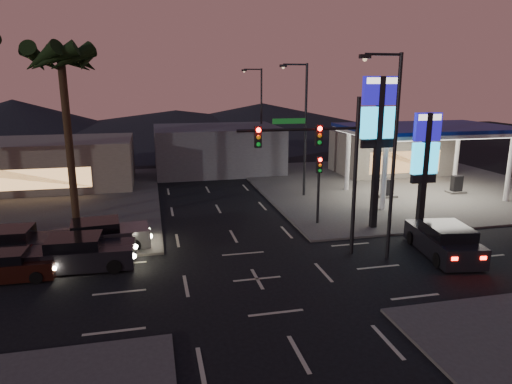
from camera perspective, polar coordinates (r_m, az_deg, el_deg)
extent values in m
plane|color=black|center=(21.02, 0.14, -10.82)|extent=(140.00, 140.00, 0.00)
cube|color=#47443F|center=(41.09, 17.03, 0.90)|extent=(24.00, 24.00, 0.12)
cylinder|color=silver|center=(32.21, 15.75, 2.03)|extent=(0.36, 0.36, 5.00)
cylinder|color=silver|center=(38.01, 29.12, 2.52)|extent=(0.36, 0.36, 5.00)
cylinder|color=silver|center=(37.48, 11.39, 3.86)|extent=(0.36, 0.36, 5.00)
cylinder|color=silver|center=(42.57, 23.79, 4.11)|extent=(0.36, 0.36, 5.00)
cube|color=silver|center=(36.94, 20.67, 7.34)|extent=(12.00, 8.00, 0.50)
cube|color=white|center=(36.97, 20.63, 6.88)|extent=(11.60, 7.60, 0.06)
cube|color=navy|center=(36.93, 20.69, 7.57)|extent=(12.20, 8.20, 0.25)
cube|color=black|center=(36.08, 16.11, 0.45)|extent=(0.80, 0.50, 1.40)
cube|color=black|center=(39.32, 23.78, 0.88)|extent=(0.80, 0.50, 1.40)
cube|color=#726B5B|center=(45.99, 16.28, 4.72)|extent=(10.00, 6.00, 4.00)
cube|color=black|center=(27.66, 14.90, 4.45)|extent=(0.35, 0.35, 9.00)
cube|color=#140D8F|center=(27.34, 15.38, 12.12)|extent=(2.20, 0.30, 1.60)
cube|color=white|center=(27.34, 15.45, 13.27)|extent=(1.98, 0.32, 0.35)
cube|color=#1ABCF8|center=(27.43, 15.14, 8.37)|extent=(2.20, 0.30, 1.80)
cube|color=black|center=(27.56, 14.99, 5.88)|extent=(2.09, 0.28, 0.50)
cube|color=black|center=(28.24, 20.21, 2.18)|extent=(0.35, 0.35, 7.00)
cube|color=#140D8F|center=(27.87, 20.67, 7.63)|extent=(1.60, 0.30, 1.60)
cube|color=white|center=(27.83, 20.76, 8.75)|extent=(1.44, 0.32, 0.35)
cube|color=#1ABCF8|center=(28.09, 20.36, 3.98)|extent=(1.60, 0.30, 1.80)
cube|color=black|center=(28.30, 20.16, 1.59)|extent=(1.52, 0.28, 0.50)
cylinder|color=black|center=(23.34, 12.27, 1.70)|extent=(0.20, 0.20, 8.00)
cylinder|color=black|center=(21.85, 5.39, 7.80)|extent=(6.00, 0.14, 0.14)
cube|color=#0C3F14|center=(21.66, 4.14, 8.83)|extent=(1.60, 0.05, 0.25)
cube|color=black|center=(22.21, 7.84, 7.05)|extent=(0.32, 0.25, 1.00)
sphere|color=#FF0C07|center=(22.04, 8.01, 7.85)|extent=(0.22, 0.22, 0.22)
sphere|color=orange|center=(22.07, 7.98, 7.00)|extent=(0.20, 0.20, 0.20)
sphere|color=#0CB226|center=(22.11, 7.95, 6.15)|extent=(0.20, 0.20, 0.20)
cube|color=black|center=(21.34, 0.23, 6.91)|extent=(0.32, 0.25, 1.00)
sphere|color=#FF0C07|center=(21.16, 0.33, 7.75)|extent=(0.22, 0.22, 0.22)
sphere|color=orange|center=(21.19, 0.32, 6.86)|extent=(0.20, 0.20, 0.20)
sphere|color=#0CB226|center=(21.23, 0.32, 5.98)|extent=(0.20, 0.20, 0.20)
cylinder|color=black|center=(28.26, 7.79, -0.20)|extent=(0.16, 0.16, 4.00)
cube|color=black|center=(27.89, 7.91, 3.39)|extent=(0.32, 0.25, 1.00)
sphere|color=#FF0C07|center=(27.70, 8.04, 4.01)|extent=(0.22, 0.22, 0.22)
sphere|color=orange|center=(27.75, 8.02, 3.34)|extent=(0.20, 0.20, 0.20)
sphere|color=#0CB226|center=(27.81, 7.99, 2.67)|extent=(0.20, 0.20, 0.20)
cylinder|color=black|center=(22.98, 16.84, 3.78)|extent=(0.18, 0.18, 10.00)
cylinder|color=black|center=(22.27, 15.65, 16.24)|extent=(1.80, 0.12, 0.12)
cube|color=black|center=(21.86, 13.47, 16.16)|extent=(0.50, 0.25, 0.18)
sphere|color=#FFCC8C|center=(21.85, 13.45, 15.85)|extent=(0.20, 0.20, 0.20)
cylinder|color=black|center=(34.74, 6.19, 7.45)|extent=(0.18, 0.18, 10.00)
cylinder|color=black|center=(34.28, 4.93, 15.60)|extent=(1.80, 0.12, 0.12)
cube|color=black|center=(34.01, 3.43, 15.47)|extent=(0.50, 0.25, 0.18)
sphere|color=#FFCC8C|center=(34.01, 3.42, 15.27)|extent=(0.20, 0.20, 0.20)
cylinder|color=black|center=(48.13, 0.67, 9.24)|extent=(0.18, 0.18, 10.00)
cylinder|color=black|center=(47.80, -0.40, 15.09)|extent=(1.80, 0.12, 0.12)
cube|color=black|center=(47.61, -1.49, 14.97)|extent=(0.50, 0.25, 0.18)
sphere|color=#FFCC8C|center=(47.60, -1.49, 14.82)|extent=(0.20, 0.20, 0.20)
cylinder|color=black|center=(28.73, -22.32, 5.43)|extent=(0.44, 0.44, 10.20)
sphere|color=black|center=(28.54, -23.27, 15.59)|extent=(0.90, 0.90, 0.90)
cone|color=black|center=(28.35, -20.54, 15.24)|extent=(0.90, 2.74, 1.91)
cone|color=black|center=(29.30, -21.07, 15.11)|extent=(2.57, 2.57, 1.91)
cone|color=black|center=(29.81, -22.78, 14.93)|extent=(2.74, 0.90, 1.91)
cone|color=black|center=(29.59, -24.71, 14.77)|extent=(2.57, 2.57, 1.91)
cone|color=black|center=(28.77, -25.84, 14.72)|extent=(0.90, 2.74, 1.91)
cone|color=black|center=(27.79, -25.46, 14.84)|extent=(2.57, 2.57, 1.91)
cone|color=black|center=(27.25, -23.68, 15.06)|extent=(2.74, 0.90, 1.91)
cone|color=black|center=(27.48, -21.59, 15.23)|extent=(2.57, 2.57, 1.91)
cube|color=#726B5B|center=(42.29, -26.06, 3.14)|extent=(16.00, 8.00, 4.00)
cube|color=#4C4C51|center=(45.54, -4.89, 5.39)|extent=(12.00, 9.00, 4.40)
cone|color=black|center=(81.49, -27.96, 8.07)|extent=(40.00, 40.00, 6.00)
cone|color=black|center=(81.21, 0.81, 9.27)|extent=(50.00, 50.00, 5.00)
cone|color=black|center=(79.03, -9.93, 8.59)|extent=(60.00, 60.00, 4.00)
cube|color=black|center=(23.45, -20.81, -7.52)|extent=(4.85, 2.19, 0.98)
cube|color=black|center=(23.29, -21.74, -6.03)|extent=(2.46, 1.93, 0.71)
cylinder|color=black|center=(24.17, -16.83, -7.20)|extent=(0.70, 0.29, 0.70)
cylinder|color=black|center=(22.46, -17.28, -8.85)|extent=(0.70, 0.29, 0.70)
cylinder|color=black|center=(24.70, -23.91, -7.36)|extent=(0.70, 0.29, 0.70)
cylinder|color=black|center=(23.03, -24.91, -8.97)|extent=(0.70, 0.29, 0.70)
sphere|color=#FFF2BF|center=(23.72, -14.84, -6.62)|extent=(0.24, 0.24, 0.24)
sphere|color=#FFF2BF|center=(22.50, -15.05, -7.76)|extent=(0.24, 0.24, 0.24)
cube|color=#FF140A|center=(24.53, -26.13, -6.70)|extent=(0.10, 0.27, 0.15)
cube|color=#FF140A|center=(23.36, -26.94, -7.79)|extent=(0.10, 0.27, 0.15)
cube|color=black|center=(23.62, -28.33, -8.42)|extent=(3.96, 1.74, 0.80)
cube|color=black|center=(23.52, -29.11, -7.21)|extent=(2.00, 1.56, 0.58)
cylinder|color=black|center=(24.04, -24.91, -8.19)|extent=(0.58, 0.23, 0.57)
cylinder|color=black|center=(22.68, -25.75, -9.58)|extent=(0.58, 0.23, 0.57)
sphere|color=#FFF2BF|center=(23.58, -23.39, -7.75)|extent=(0.20, 0.20, 0.20)
sphere|color=#FFF2BF|center=(22.61, -23.92, -8.72)|extent=(0.20, 0.20, 0.20)
cube|color=#555557|center=(25.64, -18.58, -5.53)|extent=(4.96, 2.48, 0.98)
cube|color=black|center=(25.44, -19.42, -4.19)|extent=(2.56, 2.08, 0.71)
cylinder|color=black|center=(26.62, -15.28, -5.15)|extent=(0.72, 0.33, 0.70)
cylinder|color=black|center=(24.87, -14.99, -6.47)|extent=(0.72, 0.33, 0.70)
cylinder|color=black|center=(26.65, -21.84, -5.64)|extent=(0.72, 0.33, 0.70)
cylinder|color=black|center=(24.91, -22.03, -7.00)|extent=(0.72, 0.33, 0.70)
sphere|color=#FFF2BF|center=(26.31, -13.39, -4.51)|extent=(0.24, 0.24, 0.24)
sphere|color=#FFF2BF|center=(25.08, -13.09, -5.40)|extent=(0.24, 0.24, 0.24)
cube|color=#FF140A|center=(26.34, -23.84, -5.11)|extent=(0.11, 0.28, 0.15)
cube|color=#FF140A|center=(25.11, -24.07, -6.03)|extent=(0.11, 0.28, 0.15)
cube|color=black|center=(25.95, -27.97, -6.20)|extent=(4.94, 2.25, 0.99)
cube|color=black|center=(25.85, -28.83, -4.82)|extent=(2.51, 1.98, 0.72)
cylinder|color=black|center=(26.46, -24.12, -5.99)|extent=(0.72, 0.30, 0.71)
cylinder|color=black|center=(24.74, -25.09, -7.43)|extent=(0.72, 0.30, 0.71)
sphere|color=#FFF2BF|center=(25.90, -22.42, -5.47)|extent=(0.24, 0.24, 0.24)
sphere|color=#FFF2BF|center=(24.67, -23.02, -6.46)|extent=(0.24, 0.24, 0.24)
cube|color=black|center=(25.45, 22.32, -5.92)|extent=(2.87, 5.29, 1.03)
cube|color=black|center=(24.95, 22.81, -4.69)|extent=(2.31, 2.78, 0.74)
cylinder|color=black|center=(26.50, 18.87, -5.45)|extent=(0.38, 0.76, 0.73)
cylinder|color=black|center=(27.31, 22.64, -5.22)|extent=(0.38, 0.76, 0.73)
cylinder|color=black|center=(23.78, 21.84, -7.91)|extent=(0.38, 0.76, 0.73)
cylinder|color=black|center=(24.68, 25.94, -7.54)|extent=(0.38, 0.76, 0.73)
cube|color=#FF140A|center=(23.00, 23.56, -7.65)|extent=(0.30, 0.13, 0.16)
cube|color=#FF140A|center=(23.66, 26.53, -7.38)|extent=(0.30, 0.13, 0.16)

